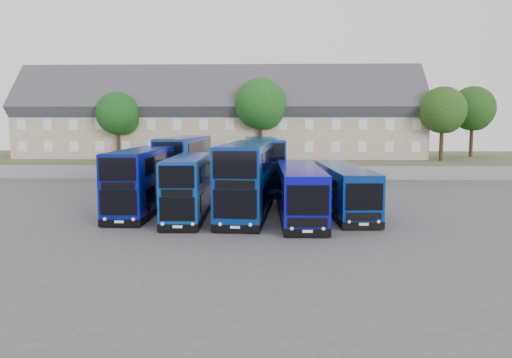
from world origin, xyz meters
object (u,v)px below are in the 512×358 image
object	(u,v)px
tree_west	(119,115)
tree_far	(474,110)
dd_front_left	(142,182)
tree_east	(444,112)
tree_mid	(262,106)
dd_front_mid	(189,188)
coach_east_a	(299,193)

from	to	relation	value
tree_west	tree_far	bearing A→B (deg)	9.46
dd_front_left	tree_west	bearing A→B (deg)	110.16
dd_front_left	tree_east	size ratio (longest dim) A/B	1.34
dd_front_left	tree_far	distance (m)	44.79
tree_east	tree_far	size ratio (longest dim) A/B	0.94
tree_west	tree_east	world-z (taller)	tree_east
tree_mid	tree_far	distance (m)	26.80
dd_front_left	tree_east	world-z (taller)	tree_east
dd_front_mid	tree_east	world-z (taller)	tree_east
dd_front_mid	tree_far	bearing A→B (deg)	43.55
tree_east	coach_east_a	bearing A→B (deg)	-126.15
dd_front_mid	tree_east	distance (m)	34.21
coach_east_a	tree_west	xyz separation A→B (m)	(-18.97, 23.32, 5.40)
tree_west	coach_east_a	bearing A→B (deg)	-50.87
dd_front_left	dd_front_mid	size ratio (longest dim) A/B	1.09
dd_front_mid	tree_west	xyz separation A→B (m)	(-11.72, 23.48, 5.10)
dd_front_mid	tree_west	world-z (taller)	tree_west
dd_front_mid	tree_west	distance (m)	26.73
dd_front_left	tree_far	size ratio (longest dim) A/B	1.26
tree_west	tree_mid	distance (m)	16.04
dd_front_mid	tree_mid	bearing A→B (deg)	78.24
dd_front_mid	tree_west	size ratio (longest dim) A/B	1.32
dd_front_left	tree_west	size ratio (longest dim) A/B	1.43
tree_mid	tree_far	bearing A→B (deg)	14.04
tree_mid	coach_east_a	bearing A→B (deg)	-82.90
dd_front_mid	tree_east	size ratio (longest dim) A/B	1.24
coach_east_a	tree_east	size ratio (longest dim) A/B	1.51
tree_west	tree_mid	xyz separation A→B (m)	(16.00, 0.50, 1.02)
tree_far	dd_front_left	bearing A→B (deg)	-139.69
coach_east_a	tree_mid	bearing A→B (deg)	95.93
tree_east	tree_far	distance (m)	9.23
dd_front_left	tree_west	xyz separation A→B (m)	(-8.12, 21.75, 4.91)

